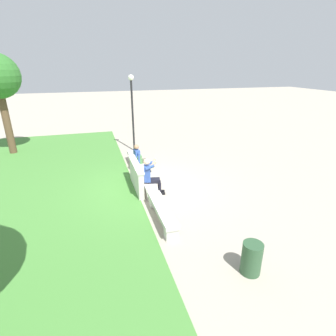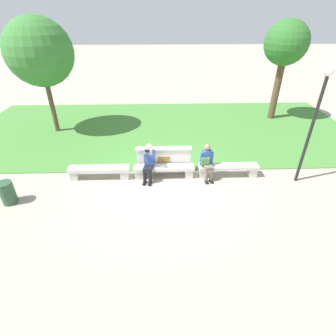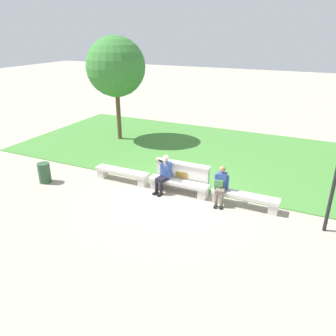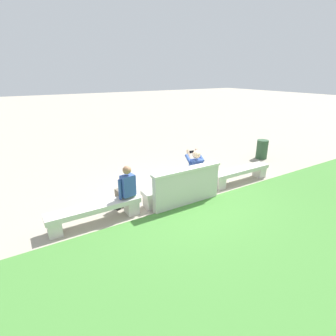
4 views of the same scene
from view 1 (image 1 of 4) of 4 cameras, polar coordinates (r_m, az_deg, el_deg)
ground_plane at (r=9.87m, az=-4.83°, el=-4.29°), size 80.00×80.00×0.00m
grass_strip at (r=10.07m, az=-30.19°, el=-6.73°), size 18.77×8.00×0.03m
bench_main at (r=7.74m, az=-1.27°, el=-9.41°), size 2.15×0.40×0.45m
bench_near at (r=9.74m, az=-4.88°, el=-2.67°), size 2.15×0.40×0.45m
bench_mid at (r=11.86m, az=-7.21°, el=1.73°), size 2.15×0.40×0.45m
backrest_wall_with_plaque at (r=9.60m, az=-6.90°, el=-1.75°), size 1.99×0.24×1.01m
person_photographer at (r=9.11m, az=-3.81°, el=-1.45°), size 0.52×0.77×1.32m
person_distant at (r=11.01m, az=-6.25°, el=2.22°), size 0.48×0.71×1.26m
backpack at (r=10.96m, az=-6.27°, el=1.88°), size 0.28×0.24×0.43m
trash_bin at (r=6.27m, az=17.72°, el=-18.22°), size 0.44×0.44×0.75m
lamp_post at (r=13.69m, az=-7.82°, el=13.92°), size 0.28×0.28×3.86m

